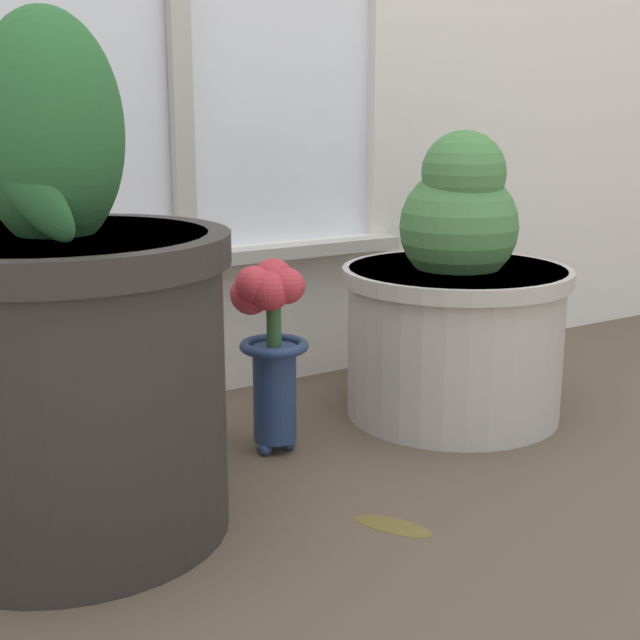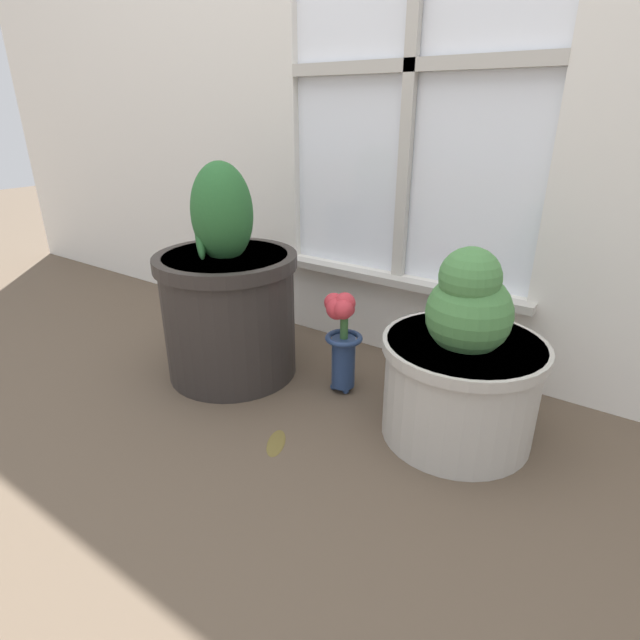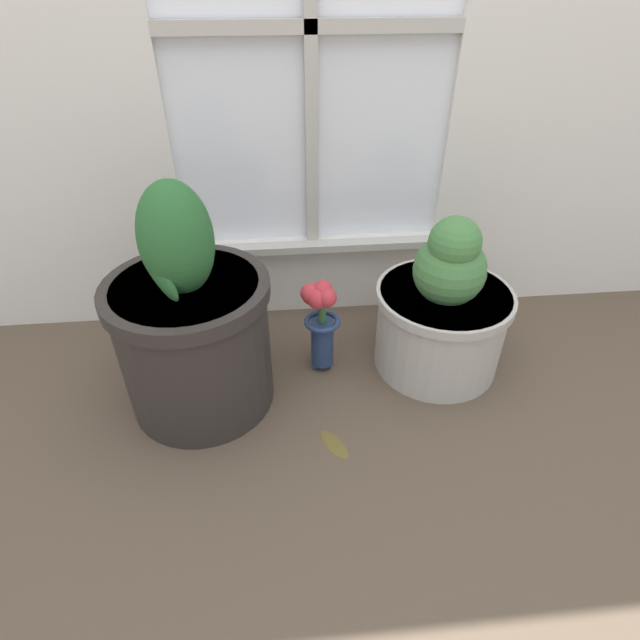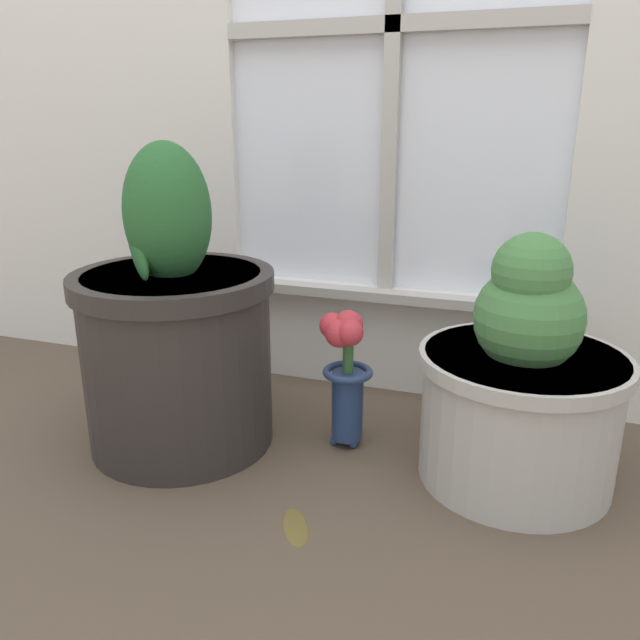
# 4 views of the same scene
# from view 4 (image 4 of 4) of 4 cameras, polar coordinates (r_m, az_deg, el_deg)

# --- Properties ---
(ground_plane) EXTENTS (10.00, 10.00, 0.00)m
(ground_plane) POSITION_cam_4_polar(r_m,az_deg,el_deg) (1.14, -2.44, -18.67)
(ground_plane) COLOR brown
(potted_plant_left) EXTENTS (0.42, 0.42, 0.64)m
(potted_plant_left) POSITION_cam_4_polar(r_m,az_deg,el_deg) (1.35, -12.97, -1.39)
(potted_plant_left) COLOR #2D2826
(potted_plant_left) RESTS_ON ground_plane
(potted_plant_right) EXTENTS (0.39, 0.39, 0.49)m
(potted_plant_right) POSITION_cam_4_polar(r_m,az_deg,el_deg) (1.26, 17.87, -6.01)
(potted_plant_right) COLOR #B7B2A8
(potted_plant_right) RESTS_ON ground_plane
(flower_vase) EXTENTS (0.11, 0.11, 0.31)m
(flower_vase) POSITION_cam_4_polar(r_m,az_deg,el_deg) (1.32, 2.22, -3.79)
(flower_vase) COLOR navy
(flower_vase) RESTS_ON ground_plane
(fallen_leaf) EXTENTS (0.09, 0.12, 0.01)m
(fallen_leaf) POSITION_cam_4_polar(r_m,az_deg,el_deg) (1.15, -2.16, -18.28)
(fallen_leaf) COLOR brown
(fallen_leaf) RESTS_ON ground_plane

